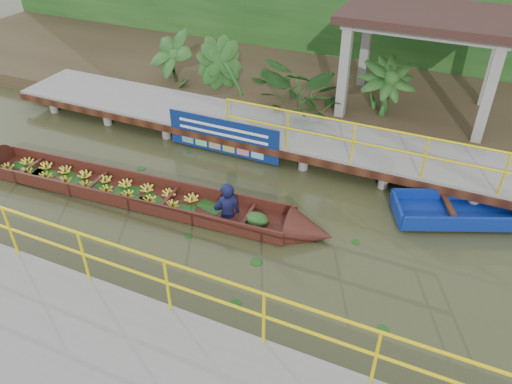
% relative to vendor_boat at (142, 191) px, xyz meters
% --- Properties ---
extents(ground, '(80.00, 80.00, 0.00)m').
position_rel_vendor_boat_xyz_m(ground, '(1.90, 0.02, -0.22)').
color(ground, '#2C2F17').
rests_on(ground, ground).
extents(land_strip, '(30.00, 8.00, 0.45)m').
position_rel_vendor_boat_xyz_m(land_strip, '(1.90, 7.52, 0.00)').
color(land_strip, '#322719').
rests_on(land_strip, ground).
extents(far_dock, '(16.00, 2.06, 1.66)m').
position_rel_vendor_boat_xyz_m(far_dock, '(1.92, 3.45, 0.25)').
color(far_dock, gray).
rests_on(far_dock, ground).
extents(pavilion, '(4.40, 3.00, 3.00)m').
position_rel_vendor_boat_xyz_m(pavilion, '(4.90, 6.32, 2.59)').
color(pavilion, gray).
rests_on(pavilion, ground).
extents(foliage_backdrop, '(30.00, 0.80, 4.00)m').
position_rel_vendor_boat_xyz_m(foliage_backdrop, '(1.90, 10.02, 1.78)').
color(foliage_backdrop, '#153D13').
rests_on(foliage_backdrop, ground).
extents(vendor_boat, '(9.43, 1.54, 2.03)m').
position_rel_vendor_boat_xyz_m(vendor_boat, '(0.00, 0.00, 0.00)').
color(vendor_boat, '#37150F').
rests_on(vendor_boat, ground).
extents(blue_banner, '(3.09, 0.04, 0.96)m').
position_rel_vendor_boat_xyz_m(blue_banner, '(0.79, 2.50, 0.33)').
color(blue_banner, navy).
rests_on(blue_banner, ground).
extents(tropical_plants, '(14.13, 1.13, 1.42)m').
position_rel_vendor_boat_xyz_m(tropical_plants, '(3.86, 5.32, 0.94)').
color(tropical_plants, '#153D13').
rests_on(tropical_plants, ground).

